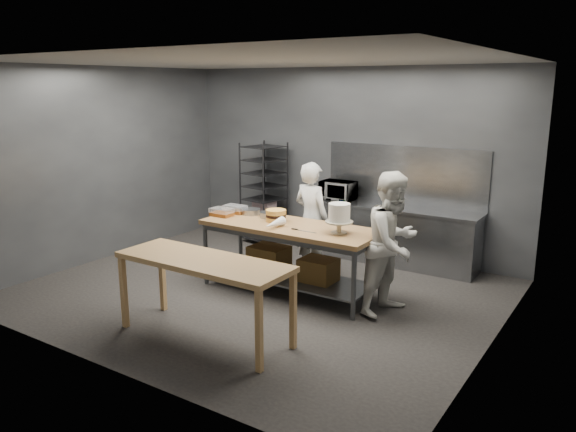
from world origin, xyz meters
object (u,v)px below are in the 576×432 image
at_px(frosted_cake_stand, 339,215).
at_px(work_table, 290,250).
at_px(speed_rack, 264,194).
at_px(layer_cake, 276,215).
at_px(near_counter, 204,267).
at_px(chef_behind, 312,219).
at_px(chef_right, 393,243).
at_px(microwave, 338,190).

bearing_deg(frosted_cake_stand, work_table, 176.12).
xyz_separation_m(speed_rack, layer_cake, (1.47, -1.78, 0.14)).
distance_m(near_counter, frosted_cake_stand, 1.85).
bearing_deg(work_table, frosted_cake_stand, -3.88).
xyz_separation_m(chef_behind, layer_cake, (-0.14, -0.70, 0.17)).
height_order(near_counter, chef_behind, chef_behind).
distance_m(near_counter, chef_right, 2.28).
bearing_deg(chef_right, chef_behind, 79.56).
height_order(near_counter, layer_cake, layer_cake).
distance_m(microwave, layer_cake, 1.86).
height_order(work_table, speed_rack, speed_rack).
bearing_deg(work_table, chef_right, 2.99).
relative_size(near_counter, layer_cake, 7.34).
relative_size(speed_rack, microwave, 3.23).
height_order(chef_right, layer_cake, chef_right).
relative_size(near_counter, speed_rack, 1.14).
bearing_deg(frosted_cake_stand, layer_cake, 174.22).
relative_size(near_counter, chef_right, 1.15).
relative_size(near_counter, chef_behind, 1.21).
bearing_deg(near_counter, frosted_cake_stand, 65.68).
bearing_deg(near_counter, layer_cake, 98.54).
xyz_separation_m(chef_behind, chef_right, (1.54, -0.67, 0.04)).
distance_m(work_table, speed_rack, 2.53).
relative_size(work_table, layer_cake, 8.80).
xyz_separation_m(speed_rack, microwave, (1.42, 0.08, 0.19)).
bearing_deg(speed_rack, frosted_cake_stand, -37.08).
relative_size(chef_right, microwave, 3.20).
bearing_deg(speed_rack, chef_right, -29.10).
bearing_deg(speed_rack, layer_cake, -50.33).
bearing_deg(chef_right, work_table, 106.25).
xyz_separation_m(near_counter, chef_right, (1.41, 1.78, 0.05)).
distance_m(near_counter, chef_behind, 2.46).
relative_size(speed_rack, chef_right, 1.01).
distance_m(speed_rack, chef_behind, 1.94).
bearing_deg(chef_behind, near_counter, 104.28).
relative_size(speed_rack, frosted_cake_stand, 4.61).
relative_size(work_table, speed_rack, 1.37).
xyz_separation_m(near_counter, frosted_cake_stand, (0.75, 1.66, 0.35)).
bearing_deg(chef_behind, work_table, 110.05).
bearing_deg(microwave, layer_cake, -88.24).
bearing_deg(chef_behind, frosted_cake_stand, 148.87).
bearing_deg(microwave, work_table, -80.71).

